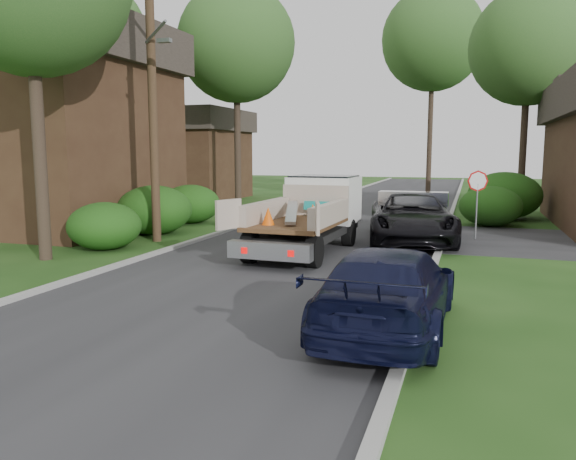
# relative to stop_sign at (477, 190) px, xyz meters

# --- Properties ---
(ground) EXTENTS (120.00, 120.00, 0.00)m
(ground) POSITION_rel_stop_sign_xyz_m (-5.20, -9.00, -1.78)
(ground) COLOR #1B3F12
(ground) RESTS_ON ground
(road) EXTENTS (8.00, 90.00, 0.02)m
(road) POSITION_rel_stop_sign_xyz_m (-5.20, 1.00, -1.77)
(road) COLOR #28282B
(road) RESTS_ON ground
(curb_left) EXTENTS (0.20, 90.00, 0.12)m
(curb_left) POSITION_rel_stop_sign_xyz_m (-9.30, 1.00, -1.72)
(curb_left) COLOR #9E9E99
(curb_left) RESTS_ON ground
(curb_right) EXTENTS (0.20, 90.00, 0.12)m
(curb_right) POSITION_rel_stop_sign_xyz_m (-1.10, 1.00, -1.72)
(curb_right) COLOR #9E9E99
(curb_right) RESTS_ON ground
(stop_sign) EXTENTS (0.71, 0.32, 2.48)m
(stop_sign) POSITION_rel_stop_sign_xyz_m (0.00, 0.00, 0.00)
(stop_sign) COLOR slate
(stop_sign) RESTS_ON ground
(utility_pole) EXTENTS (2.42, 1.25, 10.00)m
(utility_pole) POSITION_rel_stop_sign_xyz_m (-10.68, -4.02, 3.40)
(utility_pole) COLOR #382619
(utility_pole) RESTS_ON ground
(house_left_near) EXTENTS (9.72, 8.64, 8.40)m
(house_left_near) POSITION_rel_stop_sign_xyz_m (-17.20, -2.00, 2.50)
(house_left_near) COLOR #3B2518
(house_left_near) RESTS_ON ground
(house_left_far) EXTENTS (7.56, 7.56, 6.00)m
(house_left_far) POSITION_rel_stop_sign_xyz_m (-18.70, 13.00, 1.27)
(house_left_far) COLOR #3B2518
(house_left_far) RESTS_ON ground
(hedge_left_a) EXTENTS (2.34, 2.34, 1.53)m
(hedge_left_a) POSITION_rel_stop_sign_xyz_m (-11.40, -6.00, -1.01)
(hedge_left_a) COLOR #1A4810
(hedge_left_a) RESTS_ON ground
(hedge_left_b) EXTENTS (2.86, 2.86, 1.87)m
(hedge_left_b) POSITION_rel_stop_sign_xyz_m (-11.70, -2.50, -0.84)
(hedge_left_b) COLOR #1A4810
(hedge_left_b) RESTS_ON ground
(hedge_left_c) EXTENTS (2.60, 2.60, 1.70)m
(hedge_left_c) POSITION_rel_stop_sign_xyz_m (-12.00, 1.00, -0.93)
(hedge_left_c) COLOR #1A4810
(hedge_left_c) RESTS_ON ground
(hedge_right_a) EXTENTS (2.60, 2.60, 1.70)m
(hedge_right_a) POSITION_rel_stop_sign_xyz_m (0.60, 4.00, -0.93)
(hedge_right_a) COLOR #1A4810
(hedge_right_a) RESTS_ON ground
(hedge_right_b) EXTENTS (3.38, 3.38, 2.21)m
(hedge_right_b) POSITION_rel_stop_sign_xyz_m (1.30, 7.00, -0.67)
(hedge_right_b) COLOR #1A4810
(hedge_right_b) RESTS_ON ground
(tree_left_far) EXTENTS (6.40, 6.40, 12.20)m
(tree_left_far) POSITION_rel_stop_sign_xyz_m (-12.70, 8.00, 7.20)
(tree_left_far) COLOR #2D2119
(tree_left_far) RESTS_ON ground
(tree_right_far) EXTENTS (6.00, 6.00, 11.50)m
(tree_right_far) POSITION_rel_stop_sign_xyz_m (2.30, 11.00, 6.70)
(tree_right_far) COLOR #2D2119
(tree_right_far) RESTS_ON ground
(tree_left_back) EXTENTS (6.00, 6.00, 12.00)m
(tree_left_back) POSITION_rel_stop_sign_xyz_m (-19.20, 4.00, 7.20)
(tree_left_back) COLOR #2D2119
(tree_left_back) RESTS_ON ground
(tree_center_far) EXTENTS (7.20, 7.20, 14.60)m
(tree_center_far) POSITION_rel_stop_sign_xyz_m (-3.20, 21.00, 9.20)
(tree_center_far) COLOR #2D2119
(tree_center_far) RESTS_ON ground
(flatbed_truck) EXTENTS (2.89, 6.25, 2.34)m
(flatbed_truck) POSITION_rel_stop_sign_xyz_m (-5.04, -3.73, -0.51)
(flatbed_truck) COLOR black
(flatbed_truck) RESTS_ON ground
(black_pickup) EXTENTS (3.72, 6.46, 1.70)m
(black_pickup) POSITION_rel_stop_sign_xyz_m (-2.16, -1.27, -0.93)
(black_pickup) COLOR black
(black_pickup) RESTS_ON ground
(navy_suv) EXTENTS (2.19, 5.14, 1.48)m
(navy_suv) POSITION_rel_stop_sign_xyz_m (-1.53, -11.50, -1.04)
(navy_suv) COLOR black
(navy_suv) RESTS_ON ground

